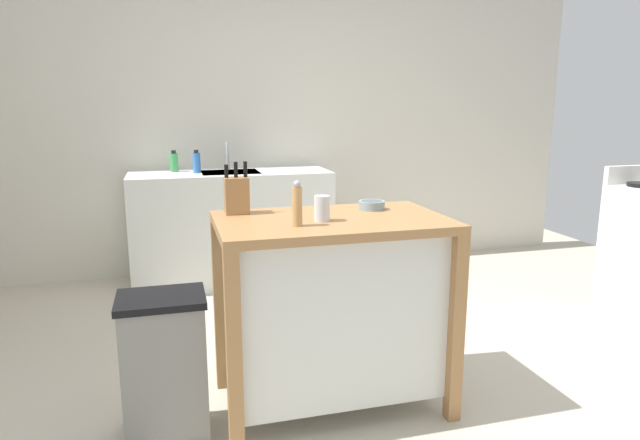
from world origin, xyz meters
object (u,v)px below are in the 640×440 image
bottle_hand_soap (197,162)px  bottle_dish_soap (174,162)px  drinking_cup (322,208)px  kitchen_island (331,302)px  knife_block (237,195)px  bowl_ceramic_wide (372,205)px  trash_bin (165,366)px  sink_faucet (228,156)px  pepper_grinder (297,205)px

bottle_hand_soap → bottle_dish_soap: bottle_hand_soap is taller
drinking_cup → bottle_hand_soap: bearing=101.6°
kitchen_island → knife_block: knife_block is taller
bowl_ceramic_wide → bottle_dish_soap: bottle_dish_soap is taller
bowl_ceramic_wide → drinking_cup: bearing=-147.2°
bowl_ceramic_wide → trash_bin: bowl_ceramic_wide is taller
sink_faucet → drinking_cup: bearing=-85.6°
drinking_cup → kitchen_island: bearing=40.4°
knife_block → bottle_hand_soap: 1.78m
knife_block → bottle_dish_soap: 1.93m
bowl_ceramic_wide → drinking_cup: (-0.30, -0.20, 0.03)m
bottle_hand_soap → drinking_cup: bearing=-78.4°
kitchen_island → bottle_dish_soap: (-0.65, 2.13, 0.45)m
kitchen_island → bottle_dish_soap: 2.27m
bottle_dish_soap → pepper_grinder: bearing=-78.5°
knife_block → sink_faucet: bearing=85.0°
trash_bin → bottle_dish_soap: (0.11, 2.20, 0.64)m
bottle_dish_soap → kitchen_island: bearing=-73.1°
knife_block → bowl_ceramic_wide: bearing=-6.6°
trash_bin → bottle_hand_soap: bearing=82.4°
drinking_cup → bowl_ceramic_wide: bearing=32.8°
sink_faucet → bowl_ceramic_wide: bearing=-76.8°
drinking_cup → pepper_grinder: pepper_grinder is taller
pepper_grinder → bottle_hand_soap: 2.14m
drinking_cup → bottle_hand_soap: bottle_hand_soap is taller
bowl_ceramic_wide → kitchen_island: bearing=-149.3°
knife_block → drinking_cup: (0.34, -0.27, -0.03)m
kitchen_island → knife_block: size_ratio=4.27×
drinking_cup → pepper_grinder: bearing=-151.4°
pepper_grinder → bottle_dish_soap: (-0.46, 2.25, -0.04)m
bottle_dish_soap → drinking_cup: bearing=-75.0°
drinking_cup → sink_faucet: (-0.17, 2.21, 0.03)m
kitchen_island → sink_faucet: size_ratio=4.70×
bottle_dish_soap → knife_block: bearing=-82.6°
knife_block → bowl_ceramic_wide: (0.64, -0.07, -0.07)m
pepper_grinder → bottle_dish_soap: pepper_grinder is taller
trash_bin → sink_faucet: bearing=76.6°
knife_block → drinking_cup: bearing=-38.7°
kitchen_island → bottle_dish_soap: size_ratio=6.23×
drinking_cup → trash_bin: drinking_cup is taller
bottle_hand_soap → bottle_dish_soap: size_ratio=1.06×
drinking_cup → bottle_dish_soap: bearing=105.0°
knife_block → bowl_ceramic_wide: 0.65m
knife_block → bottle_hand_soap: size_ratio=1.37×
drinking_cup → sink_faucet: bearing=94.4°
kitchen_island → drinking_cup: (-0.06, -0.05, 0.45)m
knife_block → bottle_dish_soap: size_ratio=1.46×
kitchen_island → bottle_hand_soap: size_ratio=5.86×
pepper_grinder → kitchen_island: bearing=32.7°
trash_bin → bottle_dish_soap: 2.30m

